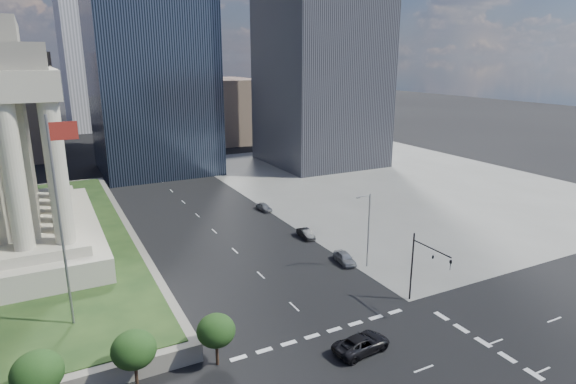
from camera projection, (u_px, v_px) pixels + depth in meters
ground at (146, 167)px, 121.58m from camera, size 500.00×500.00×0.00m
sidewalk_ne at (391, 180)px, 107.70m from camera, size 68.00×90.00×0.03m
flagpole at (61, 212)px, 43.38m from camera, size 2.52×0.24×20.00m
midrise_glass at (149, 42)px, 110.10m from camera, size 26.00×26.00×60.00m
building_filler_ne at (223, 110)px, 158.70m from camera, size 20.00×30.00×20.00m
building_filler_nw at (6, 106)px, 130.21m from camera, size 24.00×30.00×28.00m
traffic_signal_ne at (424, 262)px, 51.86m from camera, size 0.30×5.74×8.00m
street_lamp_north at (367, 226)px, 61.79m from camera, size 2.13×0.22×10.00m
pickup_truck at (362, 344)px, 44.89m from camera, size 6.03×3.32×1.60m
parked_sedan_near at (345, 258)px, 64.22m from camera, size 2.42×4.65×1.51m
parked_sedan_mid at (306, 234)px, 73.32m from camera, size 1.59×4.07×1.32m
parked_sedan_far at (264, 207)px, 86.46m from camera, size 4.04×1.95×1.33m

